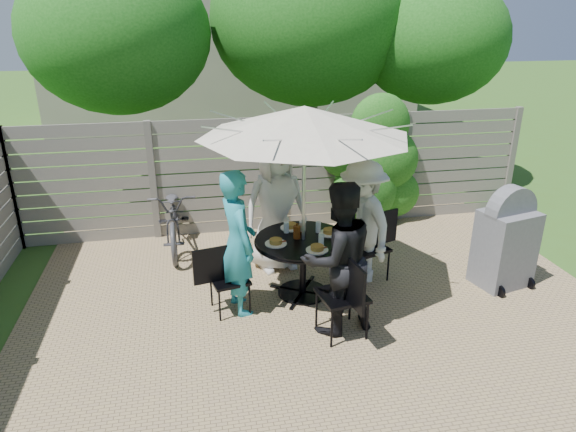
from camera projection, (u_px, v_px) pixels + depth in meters
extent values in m
plane|color=#34571B|center=(332.00, 331.00, 5.72)|extent=(60.00, 60.00, 0.00)
cube|color=#8B7351|center=(321.00, 307.00, 6.18)|extent=(7.00, 6.00, 0.02)
cube|color=slate|center=(283.00, 174.00, 8.12)|extent=(8.00, 0.10, 1.85)
ellipsoid|color=#165413|center=(370.00, 173.00, 8.24)|extent=(1.20, 0.70, 1.80)
cube|color=gray|center=(229.00, 40.00, 15.74)|extent=(10.00, 6.00, 5.00)
ellipsoid|color=#164D12|center=(117.00, 34.00, 8.74)|extent=(3.20, 3.20, 2.72)
ellipsoid|color=#164D12|center=(310.00, 19.00, 9.74)|extent=(3.80, 3.80, 3.23)
ellipsoid|color=#164D12|center=(432.00, 40.00, 9.63)|extent=(2.80, 2.80, 2.38)
cylinder|color=black|center=(303.00, 240.00, 6.19)|extent=(1.41, 1.41, 0.03)
cylinder|color=black|center=(303.00, 268.00, 6.33)|extent=(0.08, 0.08, 0.75)
cylinder|color=black|center=(303.00, 293.00, 6.46)|extent=(0.62, 0.62, 0.04)
cylinder|color=silver|center=(303.00, 212.00, 6.06)|extent=(0.04, 0.04, 2.24)
cone|color=beige|center=(305.00, 121.00, 5.66)|extent=(2.94, 2.94, 0.34)
cube|color=black|center=(273.00, 236.00, 7.12)|extent=(0.46, 0.46, 0.03)
cube|color=black|center=(268.00, 216.00, 7.21)|extent=(0.09, 0.41, 0.41)
imported|color=silver|center=(276.00, 206.00, 6.84)|extent=(1.00, 0.77, 1.81)
cube|color=black|center=(229.00, 280.00, 5.94)|extent=(0.49, 0.49, 0.03)
cube|color=black|center=(211.00, 265.00, 5.78)|extent=(0.41, 0.11, 0.43)
imported|color=teal|center=(238.00, 243.00, 5.83)|extent=(0.55, 0.71, 1.74)
cube|color=black|center=(342.00, 295.00, 5.49)|extent=(0.54, 0.54, 0.04)
cube|color=black|center=(353.00, 284.00, 5.18)|extent=(0.10, 0.48, 0.49)
imported|color=black|center=(338.00, 259.00, 5.45)|extent=(0.97, 0.84, 1.73)
cube|color=black|center=(368.00, 248.00, 6.67)|extent=(0.56, 0.56, 0.04)
cube|color=black|center=(383.00, 228.00, 6.68)|extent=(0.43, 0.17, 0.45)
imported|color=beige|center=(362.00, 223.00, 6.49)|extent=(0.85, 1.19, 1.66)
cylinder|color=white|center=(291.00, 228.00, 6.49)|extent=(0.26, 0.26, 0.01)
cylinder|color=olive|center=(291.00, 225.00, 6.48)|extent=(0.15, 0.15, 0.05)
cylinder|color=white|center=(276.00, 244.00, 6.04)|extent=(0.26, 0.26, 0.01)
cylinder|color=olive|center=(276.00, 241.00, 6.03)|extent=(0.15, 0.15, 0.05)
cylinder|color=white|center=(317.00, 250.00, 5.88)|extent=(0.26, 0.26, 0.01)
cylinder|color=olive|center=(317.00, 247.00, 5.87)|extent=(0.15, 0.15, 0.05)
cylinder|color=white|center=(329.00, 233.00, 6.32)|extent=(0.26, 0.26, 0.01)
cylinder|color=olive|center=(329.00, 231.00, 6.31)|extent=(0.15, 0.15, 0.05)
cylinder|color=silver|center=(286.00, 227.00, 6.34)|extent=(0.07, 0.07, 0.14)
cylinder|color=silver|center=(321.00, 240.00, 5.98)|extent=(0.07, 0.07, 0.14)
cylinder|color=silver|center=(318.00, 227.00, 6.35)|extent=(0.07, 0.07, 0.14)
cylinder|color=#59280C|center=(297.00, 232.00, 6.18)|extent=(0.09, 0.09, 0.16)
cylinder|color=#C6B293|center=(303.00, 227.00, 6.39)|extent=(0.08, 0.08, 0.12)
imported|color=#333338|center=(175.00, 217.00, 7.61)|extent=(0.65, 1.85, 0.97)
cube|color=slate|center=(504.00, 249.00, 6.53)|extent=(0.76, 0.64, 1.01)
cylinder|color=slate|center=(511.00, 212.00, 6.34)|extent=(0.70, 0.35, 0.67)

